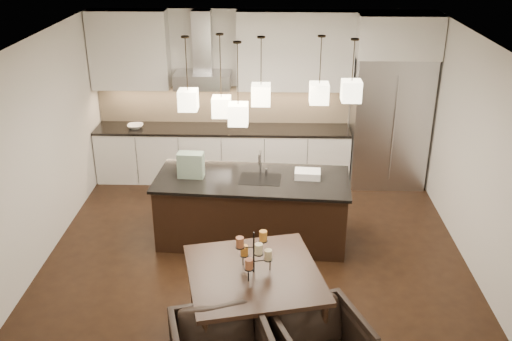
{
  "coord_description": "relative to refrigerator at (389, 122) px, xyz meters",
  "views": [
    {
      "loc": [
        0.2,
        -6.46,
        4.13
      ],
      "look_at": [
        0.0,
        0.2,
        1.15
      ],
      "focal_mm": 40.0,
      "sensor_mm": 36.0,
      "label": 1
    }
  ],
  "objects": [
    {
      "name": "candle_c",
      "position": [
        -2.11,
        -4.08,
        -0.09
      ],
      "size": [
        0.1,
        0.1,
        0.11
      ],
      "primitive_type": "cylinder",
      "rotation": [
        0.0,
        0.0,
        0.23
      ],
      "color": "#9D5A3A",
      "rests_on": "candelabra"
    },
    {
      "name": "candelabra",
      "position": [
        -2.07,
        -3.94,
        -0.05
      ],
      "size": [
        0.46,
        0.46,
        0.47
      ],
      "primitive_type": null,
      "rotation": [
        0.0,
        0.0,
        0.23
      ],
      "color": "black",
      "rests_on": "dining_table"
    },
    {
      "name": "pendant_b",
      "position": [
        -2.57,
        -1.71,
        0.78
      ],
      "size": [
        0.24,
        0.24,
        0.26
      ],
      "primitive_type": "cube",
      "color": "#F7EDC1",
      "rests_on": "ceiling"
    },
    {
      "name": "candle_b",
      "position": [
        -2.17,
        -3.83,
        -0.09
      ],
      "size": [
        0.1,
        0.1,
        0.11
      ],
      "primitive_type": "cylinder",
      "rotation": [
        0.0,
        0.0,
        0.23
      ],
      "color": "orange",
      "rests_on": "candelabra"
    },
    {
      "name": "candle_a",
      "position": [
        -1.92,
        -3.91,
        -0.09
      ],
      "size": [
        0.1,
        0.1,
        0.11
      ],
      "primitive_type": "cylinder",
      "rotation": [
        0.0,
        0.0,
        0.23
      ],
      "color": "beige",
      "rests_on": "candelabra"
    },
    {
      "name": "pendant_e",
      "position": [
        -0.93,
        -1.98,
        1.08
      ],
      "size": [
        0.24,
        0.24,
        0.26
      ],
      "primitive_type": "cube",
      "color": "#F7EDC1",
      "rests_on": "ceiling"
    },
    {
      "name": "faucet",
      "position": [
        -2.05,
        -1.84,
        0.04
      ],
      "size": [
        0.12,
        0.25,
        0.38
      ],
      "primitive_type": null,
      "rotation": [
        0.0,
        0.0,
        -0.07
      ],
      "color": "silver",
      "rests_on": "island_top"
    },
    {
      "name": "upper_cab_left",
      "position": [
        -4.2,
        0.19,
        1.1
      ],
      "size": [
        1.25,
        0.35,
        1.25
      ],
      "primitive_type": "cube",
      "color": "silver",
      "rests_on": "wall_back"
    },
    {
      "name": "ceiling",
      "position": [
        -2.1,
        -2.38,
        1.73
      ],
      "size": [
        5.5,
        5.5,
        0.02
      ],
      "primitive_type": "cube",
      "color": "white",
      "rests_on": "wall_back"
    },
    {
      "name": "pendant_c",
      "position": [
        -2.05,
        -1.88,
        1.0
      ],
      "size": [
        0.24,
        0.24,
        0.26
      ],
      "primitive_type": "cube",
      "color": "#F7EDC1",
      "rests_on": "ceiling"
    },
    {
      "name": "countertop",
      "position": [
        -2.73,
        0.05,
        -0.17
      ],
      "size": [
        4.21,
        0.66,
        0.04
      ],
      "primitive_type": "cube",
      "color": "black",
      "rests_on": "lower_cabinets"
    },
    {
      "name": "dining_table",
      "position": [
        -2.07,
        -3.94,
        -0.68
      ],
      "size": [
        1.6,
        1.6,
        0.8
      ],
      "primitive_type": null,
      "rotation": [
        0.0,
        0.0,
        0.23
      ],
      "color": "black",
      "rests_on": "floor"
    },
    {
      "name": "pendant_a",
      "position": [
        -2.97,
        -1.89,
        0.92
      ],
      "size": [
        0.24,
        0.24,
        0.26
      ],
      "primitive_type": "cube",
      "color": "#F7EDC1",
      "rests_on": "ceiling"
    },
    {
      "name": "wall_right",
      "position": [
        0.66,
        -2.38,
        0.32
      ],
      "size": [
        0.02,
        5.5,
        2.8
      ],
      "primitive_type": "cube",
      "color": "silver",
      "rests_on": "ground"
    },
    {
      "name": "backsplash",
      "position": [
        -2.73,
        0.35,
        0.16
      ],
      "size": [
        4.21,
        0.02,
        0.63
      ],
      "primitive_type": "cube",
      "color": "#C8B291",
      "rests_on": "countertop"
    },
    {
      "name": "wall_back",
      "position": [
        -2.1,
        0.38,
        0.32
      ],
      "size": [
        5.5,
        0.02,
        2.8
      ],
      "primitive_type": "cube",
      "color": "silver",
      "rests_on": "ground"
    },
    {
      "name": "tote_bag",
      "position": [
        -2.98,
        -1.9,
        0.02
      ],
      "size": [
        0.35,
        0.2,
        0.34
      ],
      "primitive_type": "cube",
      "rotation": [
        0.0,
        0.0,
        -0.07
      ],
      "color": "#1A4B26",
      "rests_on": "island_top"
    },
    {
      "name": "candle_e",
      "position": [
        -2.21,
        -3.95,
        0.08
      ],
      "size": [
        0.1,
        0.1,
        0.11
      ],
      "primitive_type": "cylinder",
      "rotation": [
        0.0,
        0.0,
        0.23
      ],
      "color": "#9D5A3A",
      "rests_on": "candelabra"
    },
    {
      "name": "hood_canopy",
      "position": [
        -3.03,
        0.1,
        0.65
      ],
      "size": [
        0.9,
        0.52,
        0.24
      ],
      "primitive_type": "cube",
      "color": "#B7B7BA",
      "rests_on": "wall_back"
    },
    {
      "name": "floor",
      "position": [
        -2.1,
        -2.38,
        -1.08
      ],
      "size": [
        5.5,
        5.5,
        0.02
      ],
      "primitive_type": "cube",
      "color": "black",
      "rests_on": "ground"
    },
    {
      "name": "refrigerator",
      "position": [
        0.0,
        0.0,
        0.0
      ],
      "size": [
        1.2,
        0.72,
        2.15
      ],
      "primitive_type": "cube",
      "color": "#B7B7BA",
      "rests_on": "floor"
    },
    {
      "name": "lower_cabinets",
      "position": [
        -2.73,
        0.05,
        -0.64
      ],
      "size": [
        4.21,
        0.62,
        0.88
      ],
      "primitive_type": "cube",
      "color": "silver",
      "rests_on": "floor"
    },
    {
      "name": "island_body",
      "position": [
        -2.16,
        -1.93,
        -0.63
      ],
      "size": [
        2.58,
        1.18,
        0.88
      ],
      "primitive_type": "cube",
      "rotation": [
        0.0,
        0.0,
        -0.07
      ],
      "color": "black",
      "rests_on": "floor"
    },
    {
      "name": "wall_front",
      "position": [
        -2.1,
        -5.14,
        0.32
      ],
      "size": [
        5.5,
        0.02,
        2.8
      ],
      "primitive_type": "cube",
      "color": "silver",
      "rests_on": "ground"
    },
    {
      "name": "food_container",
      "position": [
        -1.42,
        -1.89,
        -0.1
      ],
      "size": [
        0.36,
        0.26,
        0.1
      ],
      "primitive_type": "cube",
      "rotation": [
        0.0,
        0.0,
        -0.07
      ],
      "color": "silver",
      "rests_on": "island_top"
    },
    {
      "name": "pendant_d",
      "position": [
        -1.31,
        -1.8,
        1.0
      ],
      "size": [
        0.24,
        0.24,
        0.26
      ],
      "primitive_type": "cube",
      "color": "#F7EDC1",
      "rests_on": "ceiling"
    },
    {
      "name": "island_top",
      "position": [
        -2.16,
        -1.93,
        -0.17
      ],
      "size": [
        2.66,
        1.27,
        0.04
      ],
      "primitive_type": "cube",
      "rotation": [
        0.0,
        0.0,
        -0.07
      ],
      "color": "black",
      "rests_on": "island_body"
    },
    {
      "name": "fridge_panel",
      "position": [
        0.0,
        0.0,
        1.4
      ],
      "size": [
        1.26,
        0.72,
        0.65
      ],
      "primitive_type": "cube",
      "color": "silver",
      "rests_on": "refrigerator"
    },
    {
      "name": "candle_d",
      "position": [
        -1.98,
        -3.82,
        0.08
      ],
      "size": [
        0.1,
        0.1,
        0.11
      ],
      "primitive_type": "cylinder",
      "rotation": [
        0.0,
        0.0,
        0.23
      ],
      "color": "orange",
      "rests_on": "candelabra"
    },
    {
      "name": "hood_chimney",
      "position": [
        -3.03,
        0.21,
        1.24
      ],
      "size": [
        0.3,
        0.28,
        0.96
      ],
      "primitive_type": "cube",
      "color": "#B7B7BA",
      "rests_on": "hood_canopy"
    },
    {
      "name": "fruit_bowl",
      "position": [
        -4.17,
        0.0,
        -0.12
      ],
      "size": [
        0.29,
        0.29,
        0.06
      ],
      "primitive_type": "imported",
      "rotation": [
        0.0,
        0.0,
        0.13
      ],
      "color": "silver",
      "rests_on": "countertop"
    },
    {
      "name": "wall_left",
      "position": [
        -4.86,
        -2.38,
        0.32
      ],
      "size": [
        0.02,
        5.5,
        2.8
      ],
      "primitive_type": "cube",
      "color": "silver",
      "rests_on": "ground"
    },
    {
      "name": "pendant_f",
      "position": [
        -2.32,
        -2.2,
        0.84
      ],
      "size": [
        0.24,
        0.24,
        0.26
      ],
      "primitive_type": "cube",
      "color": "#F7EDC1",
      "rests_on": "ceiling"
    },
    {
      "name": "candle_f",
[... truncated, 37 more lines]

